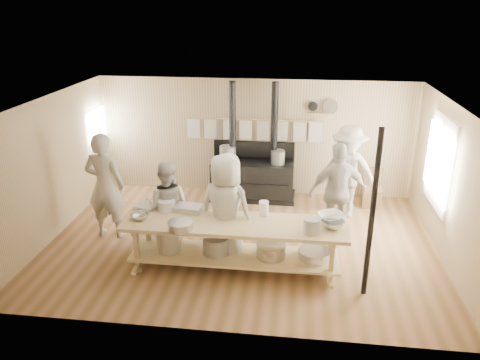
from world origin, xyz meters
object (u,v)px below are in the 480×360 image
object	(u,v)px
stove	(252,176)
cook_far_left	(105,186)
cook_left	(167,205)
cook_by_window	(347,172)
prep_table	(234,241)
cook_right	(338,192)
cook_center	(226,210)
roasting_pan	(189,208)
chair	(372,195)

from	to	relation	value
stove	cook_far_left	size ratio (longest dim) A/B	1.29
stove	cook_left	world-z (taller)	stove
cook_left	cook_by_window	world-z (taller)	cook_by_window
stove	prep_table	size ratio (longest dim) A/B	0.72
cook_left	cook_by_window	distance (m)	3.69
prep_table	cook_right	bearing A→B (deg)	37.71
cook_center	cook_by_window	world-z (taller)	cook_center
stove	prep_table	distance (m)	3.02
stove	cook_right	world-z (taller)	stove
cook_by_window	roasting_pan	bearing A→B (deg)	-126.53
cook_far_left	roasting_pan	bearing A→B (deg)	163.82
cook_far_left	chair	bearing A→B (deg)	-156.60
cook_center	chair	xyz separation A→B (m)	(2.77, 2.64, -0.71)
cook_right	cook_by_window	xyz separation A→B (m)	(0.26, 1.00, 0.03)
stove	cook_far_left	bearing A→B (deg)	-139.51
prep_table	chair	size ratio (longest dim) A/B	4.32
cook_far_left	cook_by_window	size ratio (longest dim) A/B	1.05
stove	cook_right	bearing A→B (deg)	-44.27
cook_far_left	cook_by_window	xyz separation A→B (m)	(4.48, 1.45, -0.05)
cook_far_left	cook_center	distance (m)	2.42
cook_by_window	cook_right	bearing A→B (deg)	-86.58
cook_center	roasting_pan	bearing A→B (deg)	9.59
prep_table	chair	world-z (taller)	prep_table
stove	cook_center	distance (m)	2.83
cook_by_window	chair	xyz separation A→B (m)	(0.62, 0.53, -0.71)
prep_table	roasting_pan	size ratio (longest dim) A/B	7.99
stove	prep_table	world-z (taller)	stove
stove	cook_center	xyz separation A→B (m)	(-0.16, -2.79, 0.44)
cook_center	cook_far_left	bearing A→B (deg)	2.61
roasting_pan	cook_right	bearing A→B (deg)	21.62
cook_far_left	chair	distance (m)	5.52
cook_right	prep_table	bearing A→B (deg)	22.76
cook_by_window	roasting_pan	distance (m)	3.44
chair	cook_right	bearing A→B (deg)	-113.70
roasting_pan	cook_far_left	bearing A→B (deg)	161.64
cook_center	stove	bearing A→B (deg)	-74.95
cook_far_left	cook_by_window	distance (m)	4.70
cook_right	cook_by_window	bearing A→B (deg)	-119.32
stove	cook_left	distance (m)	2.76
cook_far_left	chair	xyz separation A→B (m)	(5.10, 1.98, -0.76)
prep_table	cook_far_left	size ratio (longest dim) A/B	1.79
prep_table	cook_right	world-z (taller)	cook_right
cook_far_left	cook_by_window	world-z (taller)	cook_far_left
chair	roasting_pan	bearing A→B (deg)	-137.27
chair	prep_table	bearing A→B (deg)	-126.13
prep_table	cook_far_left	distance (m)	2.69
prep_table	cook_center	xyz separation A→B (m)	(-0.16, 0.23, 0.44)
cook_right	roasting_pan	distance (m)	2.73
cook_left	roasting_pan	size ratio (longest dim) A/B	3.62
cook_left	cook_far_left	bearing A→B (deg)	-13.40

